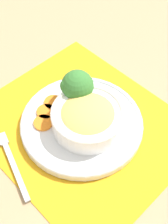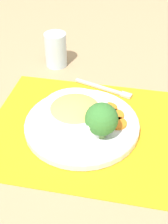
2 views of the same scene
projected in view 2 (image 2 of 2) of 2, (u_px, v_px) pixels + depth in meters
name	position (u px, v px, depth m)	size (l,w,h in m)	color
ground_plane	(82.00, 128.00, 0.81)	(4.00, 4.00, 0.00)	tan
placemat	(82.00, 128.00, 0.81)	(0.47, 0.53, 0.00)	orange
plate	(82.00, 124.00, 0.80)	(0.29, 0.29, 0.02)	silver
bowl	(75.00, 113.00, 0.77)	(0.17, 0.17, 0.06)	white
broccoli_floret	(102.00, 119.00, 0.72)	(0.08, 0.08, 0.09)	#759E51
carrot_slice_near	(118.00, 123.00, 0.79)	(0.05, 0.05, 0.01)	orange
carrot_slice_middle	(115.00, 115.00, 0.81)	(0.05, 0.05, 0.01)	orange
carrot_slice_far	(109.00, 108.00, 0.84)	(0.05, 0.05, 0.01)	orange
water_glass	(56.00, 51.00, 1.03)	(0.07, 0.07, 0.11)	silver
fork	(109.00, 90.00, 0.93)	(0.05, 0.18, 0.01)	#B7B7BC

